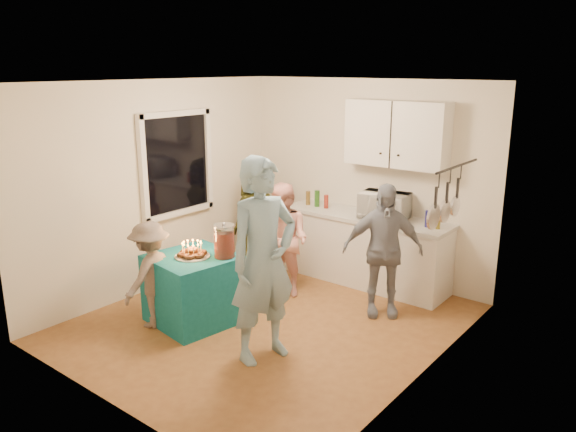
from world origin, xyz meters
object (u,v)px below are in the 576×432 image
Objects in this scene: punch_jar at (224,242)px; woman_back_right at (383,250)px; party_table at (194,289)px; counter at (364,251)px; man_birthday at (263,261)px; woman_back_center at (284,240)px; child_near_left at (151,274)px; woman_back_left at (256,218)px; microwave at (384,206)px.

punch_jar is 0.22× the size of woman_back_right.
party_table is at bearing -172.78° from woman_back_right.
counter is 1.11× the size of man_birthday.
man_birthday is 1.58m from woman_back_center.
punch_jar is 0.29× the size of child_near_left.
woman_back_right is at bearing 123.21° from child_near_left.
party_table is 1.81m from woman_back_left.
woman_back_center is (-0.57, -0.96, 0.27)m from counter.
woman_back_right reaches higher than party_table.
microwave reaches higher than punch_jar.
microwave is at bearing 14.35° from man_birthday.
party_table is (-0.88, -2.17, -0.05)m from counter.
party_table is at bearing -126.17° from microwave.
woman_back_left is (-0.56, 1.69, 0.35)m from party_table.
party_table is 0.43× the size of man_birthday.
man_birthday reaches higher than party_table.
microwave reaches higher than party_table.
woman_back_right is 1.30× the size of child_near_left.
party_table is 0.58× the size of woman_back_left.
child_near_left is at bearing 114.11° from man_birthday.
woman_back_center is at bearing 147.66° from child_near_left.
punch_jar is at bearing -170.70° from woman_back_right.
punch_jar is at bearing -92.20° from woman_back_center.
woman_back_left is (-1.68, 1.80, -0.25)m from man_birthday.
man_birthday is at bearing -47.10° from woman_back_left.
party_table is at bearing -105.95° from woman_back_center.
child_near_left is (-0.59, -1.56, -0.11)m from woman_back_center.
counter is 2.36m from man_birthday.
woman_back_left is at bearing 149.39° from woman_back_center.
microwave is 2.29m from man_birthday.
woman_back_center is at bearing -29.09° from woman_back_left.
woman_back_left is at bearing -172.74° from microwave.
punch_jar is at bearing 121.68° from child_near_left.
party_table is 1.28m from man_birthday.
woman_back_right is at bearing -47.90° from counter.
woman_back_center is at bearing 46.30° from man_birthday.
punch_jar is 1.04m from woman_back_center.
woman_back_center is at bearing 75.71° from party_table.
child_near_left is at bearing -127.87° from microwave.
microwave is (0.26, 0.00, 0.64)m from counter.
microwave is at bearing 66.98° from punch_jar.
counter is 2.59× the size of party_table.
woman_back_center is 0.92× the size of woman_back_right.
man_birthday reaches higher than woman_back_center.
party_table is 2.50× the size of punch_jar.
woman_back_center is (0.01, 1.01, -0.23)m from punch_jar.
man_birthday reaches higher than woman_back_left.
woman_back_center reaches higher than counter.
woman_back_right reaches higher than microwave.
punch_jar is at bearing 83.89° from man_birthday.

